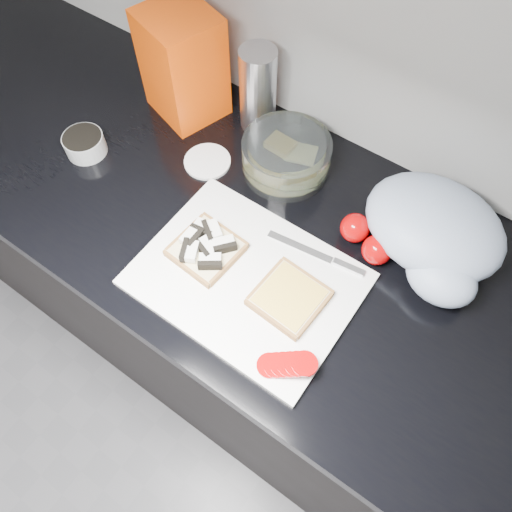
% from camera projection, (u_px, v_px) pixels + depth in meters
% --- Properties ---
extents(base_cabinet, '(3.50, 0.60, 0.86)m').
position_uv_depth(base_cabinet, '(239.00, 304.00, 1.43)').
color(base_cabinet, black).
rests_on(base_cabinet, ground).
extents(countertop, '(3.50, 0.64, 0.04)m').
position_uv_depth(countertop, '(232.00, 213.00, 1.04)').
color(countertop, black).
rests_on(countertop, base_cabinet).
extents(cutting_board, '(0.40, 0.30, 0.01)m').
position_uv_depth(cutting_board, '(247.00, 279.00, 0.93)').
color(cutting_board, white).
rests_on(cutting_board, countertop).
extents(bread_left, '(0.13, 0.13, 0.04)m').
position_uv_depth(bread_left, '(206.00, 248.00, 0.95)').
color(bread_left, beige).
rests_on(bread_left, cutting_board).
extents(bread_right, '(0.13, 0.13, 0.02)m').
position_uv_depth(bread_right, '(289.00, 298.00, 0.90)').
color(bread_right, beige).
rests_on(bread_right, cutting_board).
extents(tomato_slices, '(0.10, 0.09, 0.02)m').
position_uv_depth(tomato_slices, '(287.00, 364.00, 0.83)').
color(tomato_slices, '#A10304').
rests_on(tomato_slices, cutting_board).
extents(knife, '(0.20, 0.04, 0.01)m').
position_uv_depth(knife, '(328.00, 258.00, 0.95)').
color(knife, silver).
rests_on(knife, cutting_board).
extents(seed_tub, '(0.09, 0.09, 0.05)m').
position_uv_depth(seed_tub, '(84.00, 143.00, 1.08)').
color(seed_tub, '#999E9E').
rests_on(seed_tub, countertop).
extents(tub_lid, '(0.11, 0.11, 0.01)m').
position_uv_depth(tub_lid, '(207.00, 161.00, 1.08)').
color(tub_lid, white).
rests_on(tub_lid, countertop).
extents(glass_bowl, '(0.19, 0.19, 0.08)m').
position_uv_depth(glass_bowl, '(286.00, 156.00, 1.05)').
color(glass_bowl, silver).
rests_on(glass_bowl, countertop).
extents(bread_bag, '(0.18, 0.18, 0.24)m').
position_uv_depth(bread_bag, '(183.00, 65.00, 1.07)').
color(bread_bag, red).
rests_on(bread_bag, countertop).
extents(steel_canister, '(0.08, 0.08, 0.19)m').
position_uv_depth(steel_canister, '(258.00, 90.00, 1.07)').
color(steel_canister, '#BCBBC1').
rests_on(steel_canister, countertop).
extents(grocery_bag, '(0.29, 0.26, 0.12)m').
position_uv_depth(grocery_bag, '(435.00, 233.00, 0.93)').
color(grocery_bag, '#9CA8C1').
rests_on(grocery_bag, countertop).
extents(whole_tomatoes, '(0.12, 0.08, 0.06)m').
position_uv_depth(whole_tomatoes, '(366.00, 239.00, 0.95)').
color(whole_tomatoes, '#A10304').
rests_on(whole_tomatoes, countertop).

